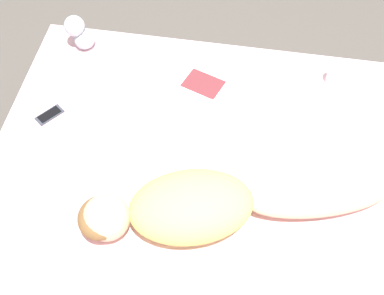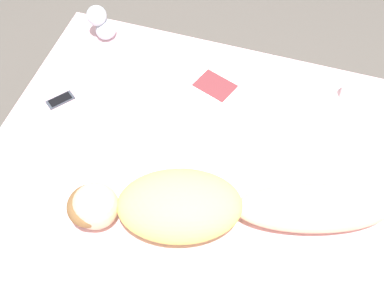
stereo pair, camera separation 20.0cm
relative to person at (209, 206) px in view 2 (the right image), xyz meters
The scene contains 7 objects.
ground_plane 0.69m from the person, 19.80° to the left, with size 12.00×12.00×0.00m, color #4C4742.
bed 0.42m from the person, 19.80° to the left, with size 1.83×2.13×0.57m.
person is the anchor object (origin of this frame).
open_magazine 0.67m from the person, 19.05° to the left, with size 0.50×0.41×0.01m.
coffee_mug 0.98m from the person, 28.96° to the right, with size 0.12×0.09×0.10m.
cell_phone 0.98m from the person, 65.55° to the left, with size 0.14×0.13×0.01m.
plush_toy 1.25m from the person, 43.88° to the left, with size 0.12×0.15×0.19m.
Camera 2 is at (-1.20, -0.31, 2.60)m, focal length 50.00 mm.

